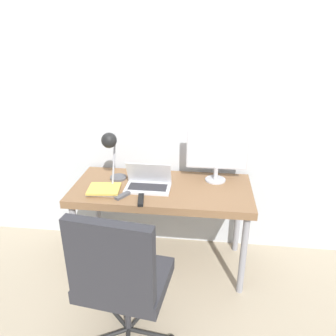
{
  "coord_description": "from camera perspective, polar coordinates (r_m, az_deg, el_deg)",
  "views": [
    {
      "loc": [
        0.33,
        -1.99,
        1.92
      ],
      "look_at": [
        0.05,
        0.29,
        0.93
      ],
      "focal_mm": 35.0,
      "sensor_mm": 36.0,
      "label": 1
    }
  ],
  "objects": [
    {
      "name": "ground_plane",
      "position": [
        2.79,
        -1.95,
        -20.35
      ],
      "size": [
        12.0,
        12.0,
        0.0
      ],
      "primitive_type": "plane",
      "color": "tan"
    },
    {
      "name": "wall_back",
      "position": [
        2.8,
        -0.07,
        10.45
      ],
      "size": [
        8.0,
        0.05,
        2.6
      ],
      "color": "silver",
      "rests_on": "ground_plane"
    },
    {
      "name": "desk",
      "position": [
        2.65,
        -1.08,
        -4.67
      ],
      "size": [
        1.42,
        0.65,
        0.75
      ],
      "color": "brown",
      "rests_on": "ground_plane"
    },
    {
      "name": "laptop",
      "position": [
        2.58,
        -3.48,
        -2.61
      ],
      "size": [
        0.35,
        0.21,
        0.21
      ],
      "color": "silver",
      "rests_on": "desk"
    },
    {
      "name": "monitor",
      "position": [
        2.66,
        8.53,
        2.61
      ],
      "size": [
        0.49,
        0.17,
        0.43
      ],
      "color": "#B7B7BC",
      "rests_on": "desk"
    },
    {
      "name": "desk_lamp",
      "position": [
        2.54,
        -9.92,
        3.51
      ],
      "size": [
        0.14,
        0.3,
        0.45
      ],
      "color": "#4C4C51",
      "rests_on": "desk"
    },
    {
      "name": "office_chair",
      "position": [
        2.08,
        -8.43,
        -18.04
      ],
      "size": [
        0.62,
        0.62,
        1.0
      ],
      "color": "black",
      "rests_on": "ground_plane"
    },
    {
      "name": "book_stack",
      "position": [
        2.57,
        -11.13,
        -3.77
      ],
      "size": [
        0.26,
        0.22,
        0.04
      ],
      "color": "silver",
      "rests_on": "desk"
    },
    {
      "name": "tv_remote",
      "position": [
        2.48,
        -7.89,
        -4.78
      ],
      "size": [
        0.1,
        0.14,
        0.02
      ],
      "color": "#4C4C51",
      "rests_on": "desk"
    },
    {
      "name": "media_remote",
      "position": [
        2.41,
        -4.75,
        -5.55
      ],
      "size": [
        0.07,
        0.18,
        0.02
      ],
      "color": "black",
      "rests_on": "desk"
    }
  ]
}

